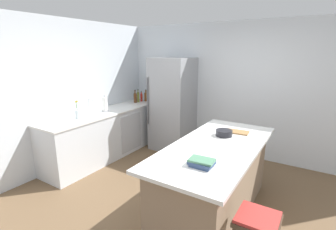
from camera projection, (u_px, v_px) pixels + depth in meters
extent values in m
plane|color=brown|center=(179.00, 208.00, 3.32)|extent=(7.20, 7.20, 0.00)
cube|color=silver|center=(236.00, 90.00, 4.84)|extent=(6.00, 0.10, 2.60)
cube|color=silver|center=(57.00, 96.00, 4.26)|extent=(0.10, 6.00, 2.60)
cube|color=silver|center=(108.00, 134.00, 4.91)|extent=(0.65, 2.67, 0.89)
cube|color=white|center=(106.00, 112.00, 4.79)|extent=(0.68, 2.70, 0.03)
cube|color=#B2B5BA|center=(131.00, 132.00, 5.01)|extent=(0.01, 0.60, 0.75)
cube|color=#8E755B|center=(214.00, 181.00, 3.12)|extent=(0.80, 1.99, 0.90)
cube|color=white|center=(216.00, 146.00, 3.01)|extent=(0.96, 2.19, 0.04)
cube|color=#93969B|center=(173.00, 104.00, 5.20)|extent=(0.79, 0.75, 1.92)
cylinder|color=#4C4C51|center=(148.00, 101.00, 5.03)|extent=(0.02, 0.02, 0.96)
cube|color=#473828|center=(258.00, 221.00, 2.11)|extent=(0.36, 0.36, 0.04)
cube|color=#B2332D|center=(258.00, 217.00, 2.10)|extent=(0.34, 0.34, 0.03)
cylinder|color=silver|center=(90.00, 114.00, 4.52)|extent=(0.05, 0.05, 0.02)
cylinder|color=silver|center=(89.00, 106.00, 4.49)|extent=(0.02, 0.02, 0.28)
cylinder|color=silver|center=(91.00, 100.00, 4.43)|extent=(0.14, 0.02, 0.02)
cylinder|color=silver|center=(78.00, 115.00, 4.21)|extent=(0.08, 0.08, 0.15)
cylinder|color=#4C7F3D|center=(77.00, 109.00, 4.19)|extent=(0.01, 0.03, 0.24)
sphere|color=yellow|center=(76.00, 102.00, 4.16)|extent=(0.04, 0.04, 0.04)
cylinder|color=#4C7F3D|center=(77.00, 109.00, 4.18)|extent=(0.01, 0.02, 0.24)
sphere|color=yellow|center=(76.00, 102.00, 4.14)|extent=(0.04, 0.04, 0.04)
cylinder|color=#4C7F3D|center=(78.00, 109.00, 4.17)|extent=(0.01, 0.05, 0.24)
sphere|color=yellow|center=(77.00, 101.00, 4.14)|extent=(0.04, 0.04, 0.04)
cylinder|color=gray|center=(105.00, 111.00, 4.77)|extent=(0.14, 0.14, 0.01)
cylinder|color=white|center=(105.00, 104.00, 4.74)|extent=(0.11, 0.11, 0.26)
cylinder|color=gray|center=(104.00, 96.00, 4.70)|extent=(0.02, 0.02, 0.04)
cylinder|color=brown|center=(146.00, 97.00, 5.75)|extent=(0.08, 0.08, 0.19)
cylinder|color=brown|center=(146.00, 92.00, 5.72)|extent=(0.04, 0.04, 0.06)
cylinder|color=black|center=(146.00, 90.00, 5.71)|extent=(0.04, 0.04, 0.01)
cylinder|color=red|center=(141.00, 98.00, 5.72)|extent=(0.05, 0.05, 0.17)
cylinder|color=red|center=(141.00, 93.00, 5.69)|extent=(0.02, 0.02, 0.05)
cylinder|color=black|center=(141.00, 92.00, 5.68)|extent=(0.02, 0.02, 0.01)
cylinder|color=olive|center=(138.00, 97.00, 5.63)|extent=(0.05, 0.05, 0.22)
cylinder|color=olive|center=(138.00, 91.00, 5.60)|extent=(0.02, 0.02, 0.06)
cylinder|color=black|center=(138.00, 89.00, 5.59)|extent=(0.02, 0.02, 0.01)
cylinder|color=#5B3319|center=(135.00, 98.00, 5.56)|extent=(0.07, 0.07, 0.21)
cylinder|color=#5B3319|center=(135.00, 92.00, 5.53)|extent=(0.03, 0.03, 0.07)
cylinder|color=black|center=(135.00, 90.00, 5.52)|extent=(0.03, 0.03, 0.01)
cube|color=#334770|center=(202.00, 165.00, 2.45)|extent=(0.20, 0.18, 0.02)
cube|color=#334770|center=(202.00, 163.00, 2.44)|extent=(0.24, 0.18, 0.03)
cube|color=#4C7F60|center=(202.00, 160.00, 2.43)|extent=(0.26, 0.18, 0.02)
cylinder|color=black|center=(224.00, 133.00, 3.32)|extent=(0.22, 0.22, 0.08)
cube|color=#9E7042|center=(237.00, 132.00, 3.46)|extent=(0.32, 0.21, 0.02)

